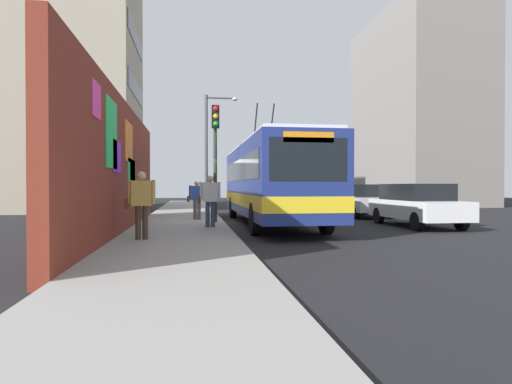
% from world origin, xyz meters
% --- Properties ---
extents(ground_plane, '(80.00, 80.00, 0.00)m').
position_xyz_m(ground_plane, '(0.00, 0.00, 0.00)').
color(ground_plane, black).
extents(sidewalk_slab, '(48.00, 3.20, 0.15)m').
position_xyz_m(sidewalk_slab, '(0.00, 1.60, 0.07)').
color(sidewalk_slab, gray).
rests_on(sidewalk_slab, ground_plane).
extents(graffiti_wall, '(15.06, 0.32, 4.07)m').
position_xyz_m(graffiti_wall, '(-3.48, 3.35, 2.04)').
color(graffiti_wall, maroon).
rests_on(graffiti_wall, ground_plane).
extents(building_far_left, '(8.21, 9.03, 15.90)m').
position_xyz_m(building_far_left, '(10.97, 9.20, 7.95)').
color(building_far_left, '#9E937F').
rests_on(building_far_left, ground_plane).
extents(building_far_right, '(12.29, 6.62, 15.35)m').
position_xyz_m(building_far_right, '(16.34, -17.00, 7.67)').
color(building_far_right, gray).
rests_on(building_far_right, ground_plane).
extents(city_bus, '(11.44, 2.51, 4.92)m').
position_xyz_m(city_bus, '(-0.67, -1.80, 1.75)').
color(city_bus, navy).
rests_on(city_bus, ground_plane).
extents(parked_car_white, '(4.60, 1.83, 1.58)m').
position_xyz_m(parked_car_white, '(-2.30, -7.00, 0.83)').
color(parked_car_white, white).
rests_on(parked_car_white, ground_plane).
extents(parked_car_silver, '(4.73, 1.89, 1.58)m').
position_xyz_m(parked_car_silver, '(3.19, -7.00, 0.84)').
color(parked_car_silver, '#B7B7BC').
rests_on(parked_car_silver, ground_plane).
extents(parked_car_black, '(4.28, 1.73, 1.58)m').
position_xyz_m(parked_car_black, '(8.58, -7.00, 0.83)').
color(parked_car_black, black).
rests_on(parked_car_black, ground_plane).
extents(pedestrian_midblock, '(0.22, 0.72, 1.58)m').
position_xyz_m(pedestrian_midblock, '(0.35, 1.02, 1.06)').
color(pedestrian_midblock, '#595960').
rests_on(pedestrian_midblock, sidewalk_slab).
extents(pedestrian_near_wall, '(0.23, 0.76, 1.71)m').
position_xyz_m(pedestrian_near_wall, '(-6.17, 2.48, 1.16)').
color(pedestrian_near_wall, '#3F3326').
rests_on(pedestrian_near_wall, sidewalk_slab).
extents(pedestrian_at_curb, '(0.23, 0.75, 1.69)m').
position_xyz_m(pedestrian_at_curb, '(-3.02, 0.63, 1.15)').
color(pedestrian_at_curb, '#2D3F59').
rests_on(pedestrian_at_curb, sidewalk_slab).
extents(traffic_light, '(0.49, 0.28, 4.36)m').
position_xyz_m(traffic_light, '(-1.10, 0.35, 3.07)').
color(traffic_light, '#2D382D').
rests_on(traffic_light, sidewalk_slab).
extents(street_lamp, '(0.44, 1.78, 6.27)m').
position_xyz_m(street_lamp, '(6.34, 0.24, 3.77)').
color(street_lamp, '#4C4C51').
rests_on(street_lamp, sidewalk_slab).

